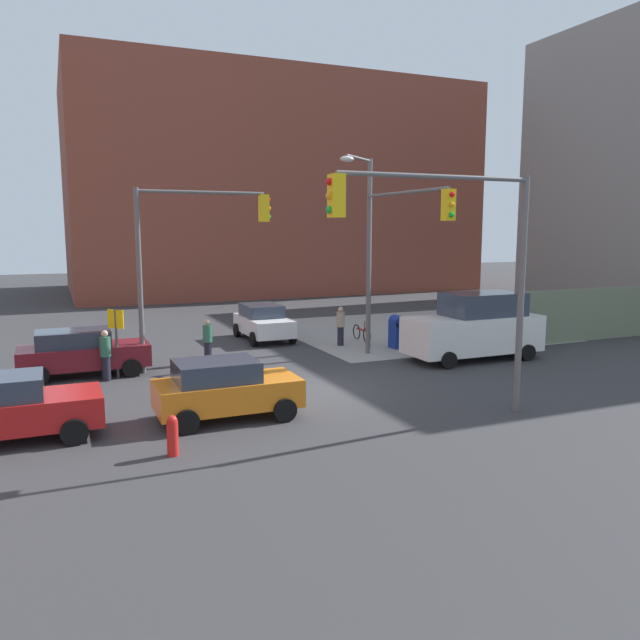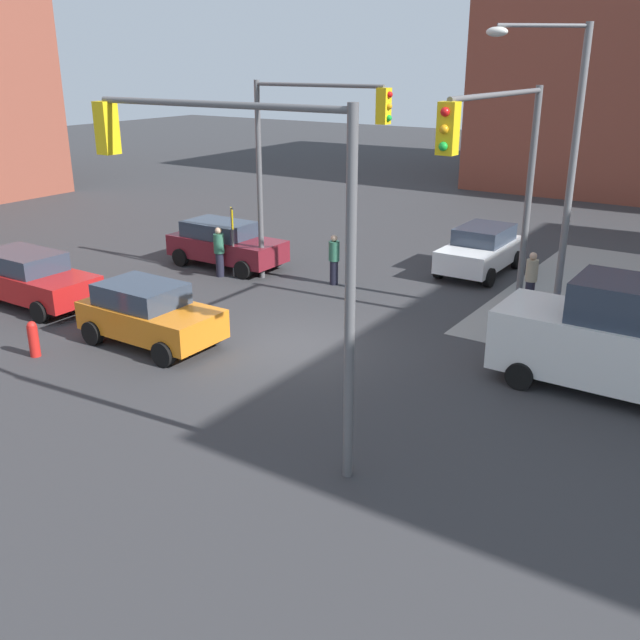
{
  "view_description": "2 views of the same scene",
  "coord_description": "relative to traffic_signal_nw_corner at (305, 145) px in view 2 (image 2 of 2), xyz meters",
  "views": [
    {
      "loc": [
        -7.27,
        -17.94,
        5.08
      ],
      "look_at": [
        0.89,
        1.09,
        2.06
      ],
      "focal_mm": 35.0,
      "sensor_mm": 36.0,
      "label": 1
    },
    {
      "loc": [
        10.29,
        -14.09,
        7.11
      ],
      "look_at": [
        1.26,
        -0.54,
        1.13
      ],
      "focal_mm": 40.0,
      "sensor_mm": 36.0,
      "label": 2
    }
  ],
  "objects": [
    {
      "name": "ground_plane",
      "position": [
        2.64,
        -4.5,
        -4.6
      ],
      "size": [
        120.0,
        120.0,
        0.0
      ],
      "primitive_type": "plane",
      "color": "#333335"
    },
    {
      "name": "traffic_signal_ne_corner",
      "position": [
        7.14,
        -2.23,
        0.05
      ],
      "size": [
        0.36,
        5.81,
        6.5
      ],
      "color": "#59595B",
      "rests_on": "ground"
    },
    {
      "name": "hatchback_orange",
      "position": [
        -0.56,
        -6.45,
        -3.76
      ],
      "size": [
        3.83,
        2.02,
        1.62
      ],
      "color": "orange",
      "rests_on": "ground"
    },
    {
      "name": "pedestrian_waiting",
      "position": [
        0.64,
        0.7,
        -3.72
      ],
      "size": [
        0.36,
        0.36,
        1.69
      ],
      "rotation": [
        0.0,
        0.0,
        2.84
      ],
      "color": "#2D664C",
      "rests_on": "ground"
    },
    {
      "name": "street_lamp_corner",
      "position": [
        7.56,
        1.06,
        0.1
      ],
      "size": [
        2.21,
        1.84,
        8.0
      ],
      "color": "slate",
      "rests_on": "ground"
    },
    {
      "name": "coupe_red",
      "position": [
        -5.98,
        -6.17,
        -3.75
      ],
      "size": [
        4.42,
        2.02,
        1.62
      ],
      "color": "#B21919",
      "rests_on": "ground"
    },
    {
      "name": "pedestrian_walking_north",
      "position": [
        6.84,
        2.0,
        -3.7
      ],
      "size": [
        0.36,
        0.36,
        1.72
      ],
      "rotation": [
        0.0,
        0.0,
        1.81
      ],
      "color": "#9E937A",
      "rests_on": "ground"
    },
    {
      "name": "hatchback_white",
      "position": [
        4.17,
        4.73,
        -3.76
      ],
      "size": [
        2.02,
        3.93,
        1.62
      ],
      "color": "white",
      "rests_on": "ground"
    },
    {
      "name": "bicycle_at_crosswalk",
      "position": [
        -4.17,
        1.5,
        -4.25
      ],
      "size": [
        1.75,
        0.05,
        0.97
      ],
      "color": "black",
      "rests_on": "ground"
    },
    {
      "name": "fire_hydrant",
      "position": [
        -2.36,
        -8.7,
        -4.11
      ],
      "size": [
        0.26,
        0.26,
        0.94
      ],
      "color": "red",
      "rests_on": "ground"
    },
    {
      "name": "coupe_maroon",
      "position": [
        -3.87,
        0.41,
        -3.75
      ],
      "size": [
        4.32,
        2.02,
        1.62
      ],
      "color": "maroon",
      "rests_on": "ground"
    },
    {
      "name": "van_white_delivery",
      "position": [
        10.45,
        -2.7,
        -3.32
      ],
      "size": [
        5.4,
        2.32,
        2.62
      ],
      "color": "white",
      "rests_on": "ground"
    },
    {
      "name": "pedestrian_crossing",
      "position": [
        -3.16,
        -0.7,
        -3.7
      ],
      "size": [
        0.36,
        0.36,
        1.73
      ],
      "rotation": [
        0.0,
        0.0,
        1.64
      ],
      "color": "#2D664C",
      "rests_on": "ground"
    },
    {
      "name": "traffic_signal_nw_corner",
      "position": [
        0.0,
        0.0,
        0.0
      ],
      "size": [
        4.94,
        0.36,
        6.5
      ],
      "color": "#59595B",
      "rests_on": "ground"
    },
    {
      "name": "bicycle_leaning_on_fence",
      "position": [
        8.24,
        2.7,
        -4.25
      ],
      "size": [
        0.05,
        1.75,
        0.97
      ],
      "color": "black",
      "rests_on": "ground"
    },
    {
      "name": "warning_sign_two_way",
      "position": [
        -2.76,
        -0.42,
        -2.96
      ],
      "size": [
        0.48,
        0.48,
        2.4
      ],
      "color": "#4C4C4C",
      "rests_on": "ground"
    },
    {
      "name": "mailbox_blue",
      "position": [
        8.84,
        0.5,
        -3.83
      ],
      "size": [
        0.56,
        0.64,
        1.43
      ],
      "color": "navy",
      "rests_on": "ground"
    },
    {
      "name": "traffic_signal_se_corner",
      "position": [
        4.85,
        -9.0,
        0.06
      ],
      "size": [
        5.95,
        0.36,
        6.5
      ],
      "color": "#59595B",
      "rests_on": "ground"
    }
  ]
}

